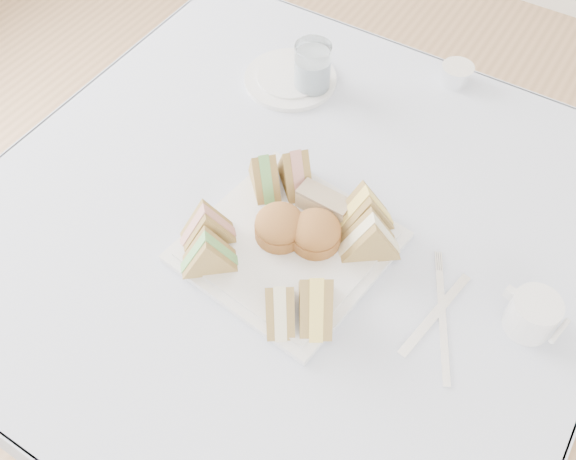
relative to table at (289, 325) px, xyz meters
The scene contains 21 objects.
floor 0.37m from the table, ahead, with size 4.00×4.00×0.00m, color #9E7751.
table is the anchor object (origin of this frame).
tablecloth 0.37m from the table, ahead, with size 1.02×1.02×0.01m, color white.
serving_plate 0.39m from the table, 59.72° to the right, with size 0.29×0.29×0.01m, color silver.
sandwich_fl_a 0.45m from the table, 125.21° to the right, with size 0.09×0.04×0.08m, color #A18A54, non-canonical shape.
sandwich_fl_b 0.46m from the table, 107.36° to the right, with size 0.09×0.04×0.08m, color #A18A54, non-canonical shape.
sandwich_fr_a 0.47m from the table, 46.67° to the right, with size 0.10×0.05×0.09m, color #A18A54, non-canonical shape.
sandwich_fr_b 0.47m from the table, 62.16° to the right, with size 0.09×0.04×0.08m, color #A18A54, non-canonical shape.
sandwich_bl_a 0.43m from the table, 159.05° to the left, with size 0.09×0.04×0.08m, color #A18A54, non-canonical shape.
sandwich_bl_b 0.43m from the table, 112.56° to the left, with size 0.09×0.04×0.08m, color #A18A54, non-canonical shape.
sandwich_br_a 0.45m from the table, ahead, with size 0.10×0.04×0.09m, color #A18A54, non-canonical shape.
sandwich_br_b 0.45m from the table, 19.38° to the left, with size 0.10×0.05×0.09m, color #A18A54, non-canonical shape.
scone_left 0.42m from the table, 74.91° to the right, with size 0.08×0.08×0.05m, color #9F7034.
scone_right 0.42m from the table, 23.74° to the right, with size 0.08×0.08×0.05m, color #9F7034.
pastry_slice 0.41m from the table, 31.43° to the left, with size 0.09×0.04×0.04m, color tan.
side_plate 0.51m from the table, 121.46° to the left, with size 0.18×0.18×0.01m, color silver.
water_glass 0.53m from the table, 113.89° to the left, with size 0.07×0.07×0.10m, color white.
tea_strainer 0.61m from the table, 77.76° to the left, with size 0.06×0.06×0.04m, color white.
knife 0.47m from the table, ahead, with size 0.01×0.18×0.00m, color white.
fork 0.48m from the table, 10.45° to the right, with size 0.01×0.19×0.00m, color white.
creamer_jug 0.57m from the table, ahead, with size 0.07×0.07×0.06m, color silver.
Camera 1 is at (0.34, -0.56, 1.58)m, focal length 40.00 mm.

